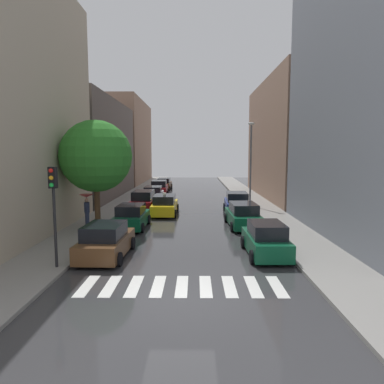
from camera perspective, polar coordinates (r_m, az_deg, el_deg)
name	(u,v)px	position (r m, az deg, el deg)	size (l,w,h in m)	color
ground_plane	(190,202)	(35.80, -0.29, -1.71)	(28.00, 72.00, 0.04)	#343437
sidewalk_left	(127,201)	(36.46, -10.56, -1.52)	(3.00, 72.00, 0.15)	gray
sidewalk_right	(254,202)	(36.28, 10.04, -1.55)	(3.00, 72.00, 0.15)	gray
crosswalk_stripes	(182,286)	(13.76, -1.66, -15.03)	(7.65, 2.20, 0.01)	silver
building_left_mid	(91,150)	(40.59, -16.05, 6.61)	(6.00, 19.04, 10.71)	#564C47
building_left_far	(126,143)	(60.16, -10.60, 7.91)	(6.00, 19.00, 13.44)	#8C6B56
building_right_near	(379,63)	(23.82, 28.15, 18.04)	(6.00, 15.52, 20.28)	slate
building_right_mid	(290,140)	(40.83, 15.58, 8.14)	(6.00, 20.57, 12.86)	#8C6B56
parked_car_left_nearest	(106,241)	(17.57, -13.83, -7.80)	(2.26, 4.31, 1.66)	brown
parked_car_left_second	(131,217)	(23.82, -9.80, -4.03)	(2.14, 4.14, 1.62)	#0C4C2D
parked_car_left_third	(144,202)	(30.32, -7.85, -1.59)	(2.10, 4.78, 1.82)	maroon
parked_car_left_fourth	(153,194)	(36.44, -6.31, -0.38)	(2.21, 4.43, 1.59)	silver
parked_car_left_fifth	(159,188)	(41.84, -5.35, 0.61)	(2.26, 4.86, 1.78)	maroon
parked_car_left_sixth	(164,184)	(48.49, -4.54, 1.31)	(2.04, 4.48, 1.57)	brown
parked_car_right_nearest	(266,240)	(17.71, 11.90, -7.63)	(2.03, 4.15, 1.67)	#0C4C2D
parked_car_right_second	(243,216)	(24.20, 8.27, -3.80)	(2.25, 4.83, 1.65)	#0C4C2D
parked_car_right_third	(237,204)	(29.36, 7.28, -1.88)	(2.21, 4.41, 1.79)	navy
taxi_midroad	(165,205)	(28.69, -4.44, -2.17)	(2.10, 4.69, 1.81)	yellow
pedestrian_foreground	(87,203)	(24.65, -16.72, -1.78)	(0.95, 0.95, 2.10)	navy
street_tree_left	(96,156)	(23.49, -15.33, 5.61)	(4.62, 4.62, 6.97)	#513823
traffic_light_left_corner	(53,195)	(15.82, -21.58, -0.39)	(0.30, 0.42, 4.30)	black
lamp_post_right	(251,159)	(32.41, 9.52, 5.36)	(0.60, 0.28, 7.60)	#595B60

